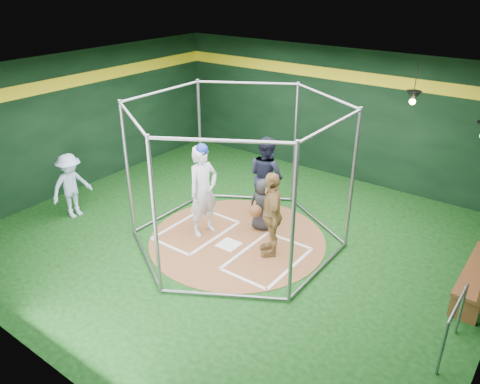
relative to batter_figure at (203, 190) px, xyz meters
The scene contains 13 objects.
room_shell 1.06m from the batter_figure, 14.78° to the left, with size 10.10×9.10×3.53m.
clay_disc 1.30m from the batter_figure, 14.22° to the left, with size 3.80×3.80×0.01m, color brown.
home_plate 1.28m from the batter_figure, ahead, with size 0.43×0.43×0.01m, color white.
batter_box_left 1.04m from the batter_figure, 163.23° to the right, with size 1.17×1.77×0.01m.
batter_box_right 1.99m from the batter_figure, ahead, with size 1.17×1.77×0.01m.
batting_cage 0.91m from the batter_figure, 14.22° to the left, with size 4.05×4.67×3.00m.
pendant_lamp_near 5.10m from the batter_figure, 52.05° to the left, with size 0.34×0.34×0.90m.
batter_figure is the anchor object (origin of this frame).
visitor_leopard 1.63m from the batter_figure, ahead, with size 1.05×0.44×1.78m, color tan.
catcher_figure 1.34m from the batter_figure, 44.03° to the left, with size 0.66×0.65×1.18m.
umpire 1.67m from the batter_figure, 69.96° to the left, with size 0.92×0.72×1.90m, color black.
bystander_blue 3.23m from the batter_figure, 157.74° to the right, with size 1.00×0.58×1.55m, color #AEC5E6.
steel_railing 5.35m from the batter_figure, ahead, with size 0.05×1.10×0.95m.
Camera 1 is at (5.23, -6.95, 5.30)m, focal length 35.00 mm.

